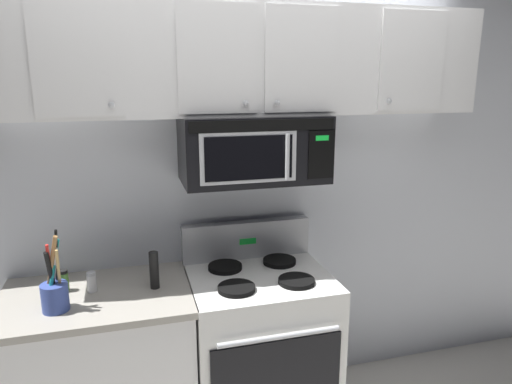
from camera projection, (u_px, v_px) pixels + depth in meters
name	position (u px, v px, depth m)	size (l,w,h in m)	color
back_wall	(242.00, 180.00, 2.73)	(5.20, 0.10, 2.70)	silver
stove_range	(259.00, 347.00, 2.60)	(0.76, 0.69, 1.12)	white
over_range_microwave	(253.00, 149.00, 2.45)	(0.76, 0.43, 0.35)	black
upper_cabinets	(252.00, 61.00, 2.37)	(2.50, 0.36, 0.55)	silver
counter_segment	(103.00, 373.00, 2.39)	(0.93, 0.65, 0.90)	silver
utensil_crock_blue	(55.00, 291.00, 2.10)	(0.12, 0.12, 0.39)	#384C9E
salt_shaker	(92.00, 282.00, 2.30)	(0.05, 0.05, 0.10)	white
pepper_mill	(154.00, 270.00, 2.33)	(0.05, 0.05, 0.19)	black
spice_jar	(64.00, 281.00, 2.31)	(0.05, 0.05, 0.11)	#4C7F33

